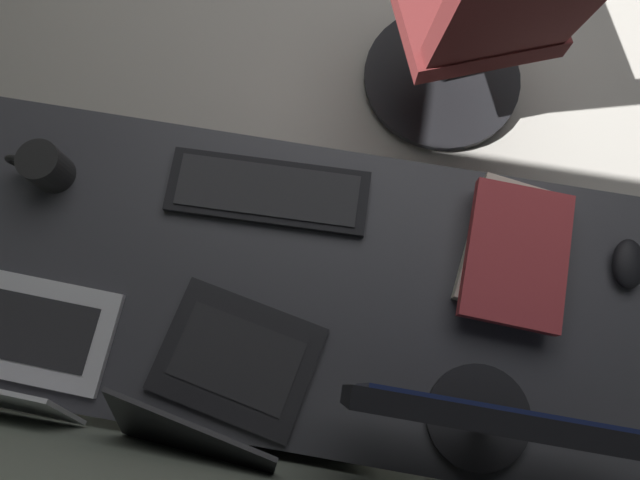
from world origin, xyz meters
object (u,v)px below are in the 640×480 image
(laptop_left, at_px, (221,390))
(keyboard_main, at_px, (268,191))
(book_stack_near, at_px, (515,251))
(mouse_spare, at_px, (629,264))
(drawer_pedestal, at_px, (310,323))
(monitor_primary, at_px, (522,424))
(office_chair, at_px, (479,23))
(laptop_leftmost, at_px, (8,353))
(coffee_mug, at_px, (45,167))

(laptop_left, relative_size, keyboard_main, 0.87)
(laptop_left, xyz_separation_m, book_stack_near, (-0.52, -0.36, -0.02))
(laptop_left, height_order, mouse_spare, laptop_left)
(drawer_pedestal, relative_size, laptop_left, 1.88)
(keyboard_main, relative_size, book_stack_near, 1.34)
(book_stack_near, bearing_deg, laptop_left, 34.68)
(monitor_primary, relative_size, office_chair, 0.55)
(drawer_pedestal, bearing_deg, laptop_leftmost, 19.87)
(book_stack_near, bearing_deg, drawer_pedestal, 22.90)
(monitor_primary, height_order, laptop_leftmost, monitor_primary)
(laptop_left, relative_size, book_stack_near, 1.17)
(laptop_leftmost, xyz_separation_m, laptop_left, (-0.41, -0.00, 0.00))
(laptop_left, bearing_deg, drawer_pedestal, -123.09)
(monitor_primary, height_order, office_chair, monitor_primary)
(monitor_primary, distance_m, office_chair, 1.19)
(monitor_primary, relative_size, book_stack_near, 1.70)
(laptop_leftmost, height_order, coffee_mug, laptop_leftmost)
(monitor_primary, relative_size, laptop_leftmost, 1.54)
(monitor_primary, xyz_separation_m, mouse_spare, (-0.27, -0.34, -0.23))
(laptop_left, xyz_separation_m, coffee_mug, (0.45, -0.37, -0.01))
(drawer_pedestal, xyz_separation_m, laptop_leftmost, (0.54, 0.19, 0.43))
(keyboard_main, bearing_deg, coffee_mug, 4.29)
(book_stack_near, bearing_deg, monitor_primary, 83.98)
(keyboard_main, bearing_deg, drawer_pedestal, 119.08)
(laptop_leftmost, bearing_deg, keyboard_main, -135.53)
(monitor_primary, bearing_deg, office_chair, -88.57)
(monitor_primary, height_order, laptop_left, monitor_primary)
(laptop_leftmost, distance_m, office_chair, 1.44)
(laptop_leftmost, height_order, office_chair, office_chair)
(drawer_pedestal, bearing_deg, office_chair, -110.19)
(monitor_primary, bearing_deg, coffee_mug, -19.95)
(keyboard_main, relative_size, mouse_spare, 4.08)
(book_stack_near, xyz_separation_m, coffee_mug, (0.97, -0.01, 0.01))
(keyboard_main, bearing_deg, laptop_leftmost, 44.47)
(monitor_primary, xyz_separation_m, coffee_mug, (0.94, -0.34, -0.20))
(monitor_primary, xyz_separation_m, keyboard_main, (0.48, -0.38, -0.24))
(drawer_pedestal, bearing_deg, monitor_primary, 156.11)
(laptop_left, height_order, book_stack_near, laptop_left)
(keyboard_main, height_order, office_chair, office_chair)
(mouse_spare, xyz_separation_m, office_chair, (0.29, -0.72, -0.29))
(mouse_spare, height_order, book_stack_near, book_stack_near)
(keyboard_main, distance_m, mouse_spare, 0.75)
(drawer_pedestal, relative_size, laptop_leftmost, 2.00)
(monitor_primary, xyz_separation_m, laptop_leftmost, (0.90, 0.03, -0.20))
(drawer_pedestal, bearing_deg, coffee_mug, -17.39)
(coffee_mug, bearing_deg, office_chair, -141.48)
(keyboard_main, xyz_separation_m, office_chair, (-0.45, -0.69, -0.28))
(keyboard_main, bearing_deg, book_stack_near, 174.57)
(mouse_spare, bearing_deg, book_stack_near, 4.09)
(monitor_primary, relative_size, mouse_spare, 5.16)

